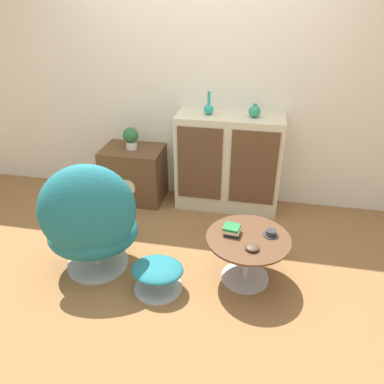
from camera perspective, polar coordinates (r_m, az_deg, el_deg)
The scene contains 13 objects.
ground_plane at distance 3.18m, azimuth -3.12°, elevation -11.64°, with size 12.00×12.00×0.00m, color olive.
wall_back at distance 3.80m, azimuth 1.43°, elevation 17.39°, with size 6.40×0.06×2.60m.
sideboard at distance 3.80m, azimuth 5.52°, elevation 4.43°, with size 1.04×0.39×0.98m.
tv_console at distance 4.06m, azimuth -8.80°, elevation 2.75°, with size 0.63×0.46×0.58m.
egg_chair at distance 2.99m, azimuth -15.18°, elevation -4.58°, with size 0.90×0.86×0.99m.
ottoman at distance 2.92m, azimuth -5.28°, elevation -12.19°, with size 0.40×0.37×0.23m.
coffee_table at distance 2.94m, azimuth 8.42°, elevation -8.77°, with size 0.64×0.64×0.40m.
vase_leftmost at distance 3.64m, azimuth 2.55°, elevation 12.62°, with size 0.09×0.09×0.22m.
vase_inner_left at distance 3.60m, azimuth 9.53°, elevation 12.07°, with size 0.11×0.11×0.13m.
potted_plant at distance 3.90m, azimuth -9.32°, elevation 8.26°, with size 0.16×0.16×0.23m.
teacup at distance 2.91m, azimuth 11.96°, elevation -6.20°, with size 0.12×0.12×0.05m.
book_stack at distance 2.87m, azimuth 6.10°, elevation -5.78°, with size 0.14×0.13×0.07m.
bowl at distance 2.75m, azimuth 9.16°, elevation -8.32°, with size 0.10×0.10×0.04m.
Camera 1 is at (0.63, -2.32, 2.07)m, focal length 35.00 mm.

